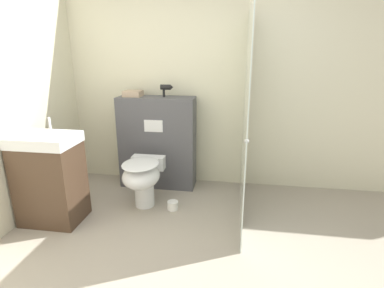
{
  "coord_description": "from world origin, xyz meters",
  "views": [
    {
      "loc": [
        0.6,
        -1.79,
        1.63
      ],
      "look_at": [
        0.15,
        1.1,
        0.73
      ],
      "focal_mm": 28.0,
      "sensor_mm": 36.0,
      "label": 1
    }
  ],
  "objects": [
    {
      "name": "toilet",
      "position": [
        -0.37,
        1.04,
        0.35
      ],
      "size": [
        0.39,
        0.57,
        0.53
      ],
      "color": "white",
      "rests_on": "ground_plane"
    },
    {
      "name": "ground_plane",
      "position": [
        0.0,
        0.0,
        0.0
      ],
      "size": [
        12.0,
        12.0,
        0.0
      ],
      "primitive_type": "plane",
      "color": "#9E9384"
    },
    {
      "name": "sink_vanity",
      "position": [
        -1.18,
        0.65,
        0.45
      ],
      "size": [
        0.58,
        0.43,
        1.03
      ],
      "color": "#473323",
      "rests_on": "ground_plane"
    },
    {
      "name": "shower_glass",
      "position": [
        0.67,
        1.11,
        1.02
      ],
      "size": [
        0.04,
        1.44,
        2.05
      ],
      "color": "silver",
      "rests_on": "ground_plane"
    },
    {
      "name": "spare_toilet_roll",
      "position": [
        -0.05,
        1.03,
        0.05
      ],
      "size": [
        0.12,
        0.12,
        0.09
      ],
      "color": "white",
      "rests_on": "ground_plane"
    },
    {
      "name": "hair_drier",
      "position": [
        -0.24,
        1.65,
        1.23
      ],
      "size": [
        0.15,
        0.06,
        0.15
      ],
      "color": "black",
      "rests_on": "partition_panel"
    },
    {
      "name": "partition_panel",
      "position": [
        -0.36,
        1.64,
        0.56
      ],
      "size": [
        0.92,
        0.32,
        1.12
      ],
      "color": "#4C4C51",
      "rests_on": "ground_plane"
    },
    {
      "name": "wall_back",
      "position": [
        0.0,
        1.86,
        1.25
      ],
      "size": [
        8.0,
        0.06,
        2.5
      ],
      "color": "beige",
      "rests_on": "ground_plane"
    },
    {
      "name": "folded_towel",
      "position": [
        -0.65,
        1.64,
        1.15
      ],
      "size": [
        0.21,
        0.19,
        0.07
      ],
      "color": "tan",
      "rests_on": "partition_panel"
    }
  ]
}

